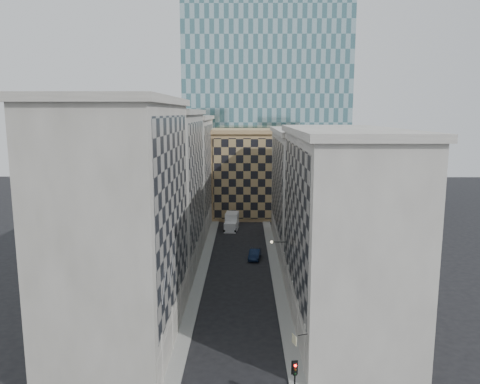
{
  "coord_description": "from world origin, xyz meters",
  "views": [
    {
      "loc": [
        0.8,
        -32.92,
        22.25
      ],
      "look_at": [
        0.33,
        12.84,
        14.47
      ],
      "focal_mm": 35.0,
      "sensor_mm": 36.0,
      "label": 1
    }
  ],
  "objects": [
    {
      "name": "bldg_left_a",
      "position": [
        -10.88,
        11.0,
        11.82
      ],
      "size": [
        10.8,
        22.8,
        23.7
      ],
      "color": "gray",
      "rests_on": "ground"
    },
    {
      "name": "bldg_left_b",
      "position": [
        -10.88,
        33.0,
        11.32
      ],
      "size": [
        10.8,
        22.8,
        22.7
      ],
      "color": "gray",
      "rests_on": "ground"
    },
    {
      "name": "sidewalk_east",
      "position": [
        5.25,
        30.0,
        0.07
      ],
      "size": [
        1.5,
        100.0,
        0.15
      ],
      "primitive_type": "cube",
      "color": "gray",
      "rests_on": "ground"
    },
    {
      "name": "traffic_light",
      "position": [
        4.55,
        -0.94,
        2.97
      ],
      "size": [
        0.5,
        0.43,
        3.94
      ],
      "rotation": [
        0.0,
        0.0,
        0.06
      ],
      "color": "black",
      "rests_on": "sidewalk_east"
    },
    {
      "name": "bldg_right_a",
      "position": [
        10.88,
        15.0,
        10.32
      ],
      "size": [
        10.8,
        26.8,
        20.7
      ],
      "color": "#A59F97",
      "rests_on": "ground"
    },
    {
      "name": "bracket_lamp",
      "position": [
        4.38,
        24.0,
        6.2
      ],
      "size": [
        1.98,
        0.36,
        0.36
      ],
      "color": "black",
      "rests_on": "ground"
    },
    {
      "name": "church_tower",
      "position": [
        0.0,
        82.0,
        26.95
      ],
      "size": [
        7.2,
        7.2,
        51.5
      ],
      "color": "#2E2923",
      "rests_on": "ground"
    },
    {
      "name": "flagpoles_left",
      "position": [
        -5.9,
        6.0,
        8.0
      ],
      "size": [
        0.1,
        6.33,
        2.33
      ],
      "color": "gray",
      "rests_on": "ground"
    },
    {
      "name": "shop_sign",
      "position": [
        4.95,
        3.0,
        3.83
      ],
      "size": [
        1.29,
        0.76,
        0.87
      ],
      "rotation": [
        0.0,
        0.0,
        0.34
      ],
      "color": "black",
      "rests_on": "ground"
    },
    {
      "name": "tan_block",
      "position": [
        2.0,
        67.9,
        9.44
      ],
      "size": [
        16.8,
        14.8,
        18.8
      ],
      "color": "tan",
      "rests_on": "ground"
    },
    {
      "name": "sidewalk_west",
      "position": [
        -5.25,
        30.0,
        0.07
      ],
      "size": [
        1.5,
        100.0,
        0.15
      ],
      "primitive_type": "cube",
      "color": "gray",
      "rests_on": "ground"
    },
    {
      "name": "bldg_left_c",
      "position": [
        -10.88,
        55.0,
        10.83
      ],
      "size": [
        10.8,
        22.8,
        21.7
      ],
      "color": "gray",
      "rests_on": "ground"
    },
    {
      "name": "box_truck",
      "position": [
        -1.72,
        54.85,
        1.38
      ],
      "size": [
        2.84,
        5.96,
        3.17
      ],
      "rotation": [
        0.0,
        0.0,
        -0.09
      ],
      "color": "white",
      "rests_on": "ground"
    },
    {
      "name": "dark_car",
      "position": [
        2.34,
        36.35,
        0.76
      ],
      "size": [
        2.18,
        4.78,
        1.52
      ],
      "primitive_type": "imported",
      "rotation": [
        0.0,
        0.0,
        -0.13
      ],
      "color": "#0E1A33",
      "rests_on": "ground"
    },
    {
      "name": "bldg_right_b",
      "position": [
        10.89,
        42.0,
        9.85
      ],
      "size": [
        10.8,
        28.8,
        19.7
      ],
      "color": "#A59F97",
      "rests_on": "ground"
    }
  ]
}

